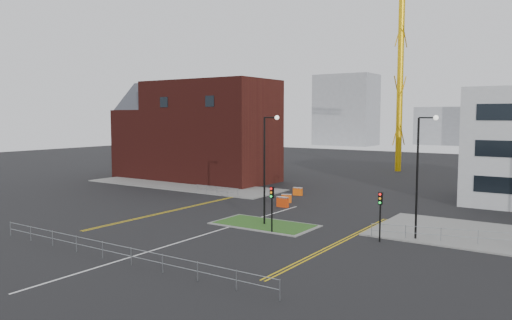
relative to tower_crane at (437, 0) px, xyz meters
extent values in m
plane|color=black|center=(-3.69, -54.38, -26.94)|extent=(200.00, 200.00, 0.00)
cube|color=slate|center=(-23.69, -32.38, -26.88)|extent=(28.00, 8.00, 0.12)
cube|color=slate|center=(-1.69, -46.38, -26.90)|extent=(8.60, 4.60, 0.08)
cube|color=#214D19|center=(-1.69, -46.38, -26.88)|extent=(8.00, 4.00, 0.12)
cube|color=#4A1712|center=(-23.69, -26.38, -19.94)|extent=(18.00, 10.00, 14.00)
cube|color=black|center=(-27.69, -31.40, -15.94)|extent=(1.40, 0.10, 1.40)
cube|color=black|center=(-19.69, -31.40, -15.94)|extent=(1.40, 0.10, 1.40)
cube|color=#4A1712|center=(-35.69, -26.38, -21.94)|extent=(6.00, 10.00, 10.00)
cube|color=#2D3038|center=(-35.69, -26.38, -16.94)|extent=(6.40, 8.49, 8.49)
cylinder|color=#EEB50E|center=(-5.69, 0.62, -9.39)|extent=(1.00, 1.00, 35.10)
cylinder|color=black|center=(-1.69, -46.38, -22.44)|extent=(0.16, 0.16, 9.00)
cylinder|color=black|center=(-1.09, -46.38, -17.94)|extent=(1.20, 0.10, 0.10)
sphere|color=silver|center=(-0.49, -46.38, -17.94)|extent=(0.36, 0.36, 0.36)
cylinder|color=black|center=(10.31, -44.38, -22.44)|extent=(0.16, 0.16, 9.00)
cylinder|color=black|center=(10.91, -44.38, -17.94)|extent=(1.20, 0.10, 0.10)
sphere|color=silver|center=(11.51, -44.38, -17.94)|extent=(0.36, 0.36, 0.36)
cylinder|color=black|center=(0.31, -48.38, -25.44)|extent=(0.12, 0.12, 3.00)
cube|color=black|center=(0.31, -48.38, -23.74)|extent=(0.28, 0.22, 0.90)
sphere|color=red|center=(0.31, -48.51, -23.44)|extent=(0.18, 0.18, 0.18)
sphere|color=orange|center=(0.31, -48.51, -23.74)|extent=(0.18, 0.18, 0.18)
sphere|color=#0CCC33|center=(0.31, -48.51, -24.04)|extent=(0.18, 0.18, 0.18)
cylinder|color=black|center=(8.31, -46.38, -25.44)|extent=(0.12, 0.12, 3.00)
cube|color=black|center=(8.31, -46.38, -23.74)|extent=(0.28, 0.22, 0.90)
sphere|color=red|center=(8.31, -46.51, -23.44)|extent=(0.18, 0.18, 0.18)
sphere|color=orange|center=(8.31, -46.51, -23.74)|extent=(0.18, 0.18, 0.18)
sphere|color=#0CCC33|center=(8.31, -46.51, -24.04)|extent=(0.18, 0.18, 0.18)
cylinder|color=gray|center=(-3.69, -60.38, -25.89)|extent=(24.00, 0.04, 0.04)
cylinder|color=gray|center=(-3.69, -60.38, -26.39)|extent=(24.00, 0.04, 0.04)
cylinder|color=gray|center=(-15.69, -60.38, -26.39)|extent=(0.05, 0.05, 1.10)
cylinder|color=gray|center=(8.31, -60.38, -26.39)|extent=(0.05, 0.05, 1.10)
cylinder|color=gray|center=(-14.69, -36.38, -25.89)|extent=(6.00, 0.04, 0.04)
cylinder|color=gray|center=(-14.69, -36.38, -26.39)|extent=(6.00, 0.04, 0.04)
cylinder|color=gray|center=(-17.69, -36.38, -26.39)|extent=(0.05, 0.05, 1.10)
cylinder|color=gray|center=(-11.69, -36.38, -26.39)|extent=(0.05, 0.05, 1.10)
cylinder|color=gray|center=(7.31, -45.38, -26.39)|extent=(0.05, 0.05, 1.10)
cube|color=silver|center=(-3.69, -52.38, -26.94)|extent=(0.15, 30.00, 0.01)
cube|color=gold|center=(-12.69, -44.38, -26.94)|extent=(0.12, 24.00, 0.01)
cube|color=gold|center=(-12.39, -44.38, -26.94)|extent=(0.12, 24.00, 0.01)
cube|color=gold|center=(5.81, -48.38, -26.94)|extent=(0.12, 20.00, 0.01)
cube|color=gold|center=(6.11, -48.38, -26.94)|extent=(0.12, 20.00, 0.01)
cube|color=gray|center=(-43.69, 65.62, -15.94)|extent=(18.00, 12.00, 22.00)
cube|color=gray|center=(-11.69, 85.62, -20.94)|extent=(30.00, 12.00, 12.00)
cube|color=#ED580D|center=(-7.04, -31.05, -26.49)|extent=(1.12, 0.45, 0.91)
cube|color=silver|center=(-7.04, -31.05, -26.08)|extent=(1.12, 0.45, 0.11)
cube|color=#F2580D|center=(-5.70, -35.91, -26.50)|extent=(1.11, 0.77, 0.88)
cube|color=silver|center=(-5.70, -35.91, -26.10)|extent=(1.11, 0.77, 0.11)
cube|color=red|center=(-4.69, -38.38, -26.43)|extent=(1.26, 0.49, 1.03)
cube|color=silver|center=(-4.69, -38.38, -25.97)|extent=(1.26, 0.49, 0.12)
camera|label=1|loc=(20.70, -80.92, -17.83)|focal=35.00mm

